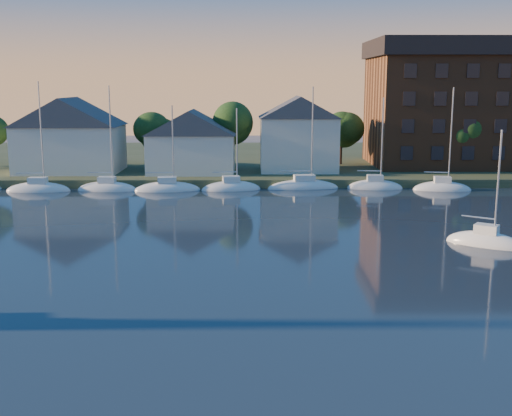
{
  "coord_description": "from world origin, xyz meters",
  "views": [
    {
      "loc": [
        1.8,
        -26.14,
        12.4
      ],
      "look_at": [
        2.12,
        22.0,
        3.04
      ],
      "focal_mm": 45.0,
      "sensor_mm": 36.0,
      "label": 1
    }
  ],
  "objects_px": {
    "clubhouse_centre": "(192,141)",
    "clubhouse_west": "(70,134)",
    "clubhouse_east": "(298,133)",
    "condo_block": "(480,102)",
    "drifting_sailboat_right": "(485,244)"
  },
  "relations": [
    {
      "from": "clubhouse_centre",
      "to": "condo_block",
      "type": "relative_size",
      "value": 0.37
    },
    {
      "from": "condo_block",
      "to": "drifting_sailboat_right",
      "type": "xyz_separation_m",
      "value": [
        -13.95,
        -42.68,
        -9.69
      ]
    },
    {
      "from": "clubhouse_centre",
      "to": "condo_block",
      "type": "bearing_deg",
      "value": 11.24
    },
    {
      "from": "clubhouse_centre",
      "to": "clubhouse_east",
      "type": "xyz_separation_m",
      "value": [
        14.0,
        2.0,
        0.87
      ]
    },
    {
      "from": "drifting_sailboat_right",
      "to": "clubhouse_centre",
      "type": "bearing_deg",
      "value": 160.93
    },
    {
      "from": "clubhouse_centre",
      "to": "drifting_sailboat_right",
      "type": "bearing_deg",
      "value": -53.13
    },
    {
      "from": "clubhouse_centre",
      "to": "clubhouse_west",
      "type": "bearing_deg",
      "value": 176.42
    },
    {
      "from": "clubhouse_east",
      "to": "condo_block",
      "type": "xyz_separation_m",
      "value": [
        26.0,
        5.95,
        3.79
      ]
    },
    {
      "from": "clubhouse_east",
      "to": "condo_block",
      "type": "height_order",
      "value": "condo_block"
    },
    {
      "from": "clubhouse_west",
      "to": "condo_block",
      "type": "xyz_separation_m",
      "value": [
        56.0,
        6.95,
        3.86
      ]
    },
    {
      "from": "clubhouse_west",
      "to": "clubhouse_centre",
      "type": "height_order",
      "value": "clubhouse_west"
    },
    {
      "from": "condo_block",
      "to": "drifting_sailboat_right",
      "type": "height_order",
      "value": "condo_block"
    },
    {
      "from": "condo_block",
      "to": "clubhouse_centre",
      "type": "bearing_deg",
      "value": -168.76
    },
    {
      "from": "clubhouse_west",
      "to": "condo_block",
      "type": "height_order",
      "value": "condo_block"
    },
    {
      "from": "clubhouse_centre",
      "to": "drifting_sailboat_right",
      "type": "relative_size",
      "value": 1.14
    }
  ]
}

